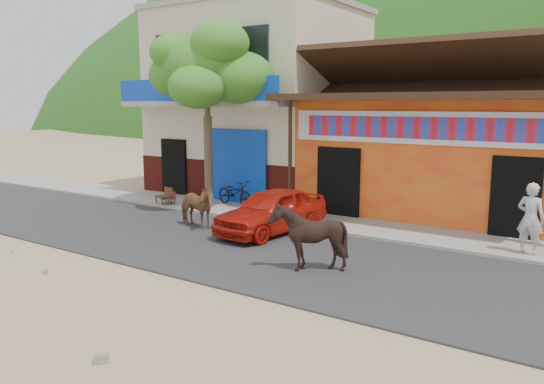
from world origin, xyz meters
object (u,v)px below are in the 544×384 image
Objects in this scene: cow_tan at (194,206)px; cafe_chair_right at (168,193)px; cow_dark at (308,237)px; tree at (208,116)px; red_car at (272,210)px; scooter at (235,193)px; pedestrian at (531,218)px; cafe_chair_left at (164,189)px.

cow_tan is 3.39m from cafe_chair_right.
cow_dark is 8.23m from cafe_chair_right.
tree reaches higher than red_car.
scooter is at bearing -121.71° from cow_dark.
cow_tan is (1.45, -2.33, -2.47)m from tree.
red_car is 2.17× the size of pedestrian.
pedestrian is at bearing -1.52° from tree.
tree is 2.71m from scooter.
cow_dark is at bearing -36.52° from red_car.
tree is 5.92× the size of cafe_chair_left.
cow_tan reaches higher than cafe_chair_left.
cow_dark is 5.20m from pedestrian.
tree is 10.02m from pedestrian.
tree is at bearing -114.90° from cow_dark.
cow_tan is 3.57m from cafe_chair_left.
red_car is 3.73m from scooter.
scooter is at bearing 7.61° from pedestrian.
tree reaches higher than scooter.
tree is at bearing 29.99° from cafe_chair_left.
red_car is at bearing -115.40° from scooter.
cafe_chair_left is at bearing -176.98° from cafe_chair_right.
pedestrian is at bearing 142.70° from cow_dark.
cow_dark reaches higher than cafe_chair_left.
tree is at bearing 162.85° from red_car.
red_car is at bearing 0.95° from cafe_chair_left.
pedestrian reaches higher than red_car.
pedestrian is (9.17, -0.88, 0.40)m from scooter.
tree is 3.01m from cafe_chair_left.
cow_tan is 3.07m from scooter.
cafe_chair_right is (-11.17, -0.24, -0.43)m from pedestrian.
pedestrian reaches higher than cow_tan.
cafe_chair_left is (-3.06, 1.83, -0.02)m from cow_tan.
cafe_chair_left is (-5.21, 1.09, -0.02)m from red_car.
cow_dark is 7.12m from scooter.
cow_dark is 3.41m from red_car.
cafe_chair_right is at bearing 174.38° from red_car.
cafe_chair_right is at bearing -106.66° from cow_dark.
cow_dark reaches higher than cafe_chair_right.
pedestrian is (6.17, 1.33, 0.29)m from red_car.
red_car reaches higher than cafe_chair_left.
scooter is at bearing 150.32° from red_car.
cafe_chair_right is (0.21, 0.00, -0.11)m from cafe_chair_left.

